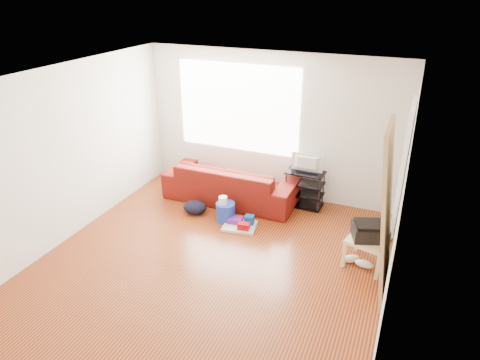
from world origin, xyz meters
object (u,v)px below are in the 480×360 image
at_px(sofa, 231,199).
at_px(cleaning_tray, 241,224).
at_px(side_table, 368,242).
at_px(backpack, 195,213).
at_px(bucket, 226,220).
at_px(tv_stand, 304,189).

relative_size(sofa, cleaning_tray, 4.08).
xyz_separation_m(side_table, backpack, (-2.81, 0.35, -0.35)).
relative_size(side_table, cleaning_tray, 1.09).
bearing_deg(side_table, sofa, 157.33).
bearing_deg(side_table, backpack, 172.95).
xyz_separation_m(side_table, cleaning_tray, (-1.93, 0.23, -0.29)).
bearing_deg(bucket, tv_stand, 43.27).
bearing_deg(side_table, bucket, 171.59).
bearing_deg(cleaning_tray, backpack, 172.39).
bearing_deg(cleaning_tray, tv_stand, 56.10).
xyz_separation_m(sofa, tv_stand, (1.24, 0.27, 0.32)).
xyz_separation_m(sofa, cleaning_tray, (0.52, -0.80, 0.05)).
bearing_deg(cleaning_tray, bucket, 161.91).
bearing_deg(cleaning_tray, side_table, -6.80).
distance_m(side_table, bucket, 2.29).
height_order(tv_stand, backpack, tv_stand).
distance_m(sofa, tv_stand, 1.31).
height_order(bucket, backpack, bucket).
distance_m(tv_stand, bucket, 1.44).
height_order(sofa, cleaning_tray, sofa).
height_order(side_table, bucket, side_table).
distance_m(bucket, backpack, 0.57).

